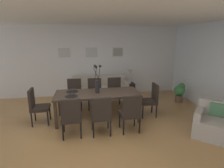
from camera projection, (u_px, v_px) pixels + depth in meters
name	position (u px, v px, depth m)	size (l,w,h in m)	color
ground_plane	(89.00, 138.00, 4.07)	(9.00, 9.00, 0.00)	#A87A47
back_wall_panel	(84.00, 61.00, 6.86)	(9.00, 0.10, 2.60)	silver
ceiling_panel	(85.00, 13.00, 3.80)	(9.00, 7.20, 0.08)	white
dining_table	(97.00, 95.00, 4.86)	(2.20, 0.92, 0.74)	#3D2D23
dining_chair_near_left	(71.00, 116.00, 3.98)	(0.46, 0.46, 0.92)	black
dining_chair_near_right	(75.00, 92.00, 5.66)	(0.45, 0.45, 0.92)	black
dining_chair_far_left	(101.00, 114.00, 4.08)	(0.44, 0.44, 0.92)	black
dining_chair_far_right	(95.00, 92.00, 5.71)	(0.46, 0.46, 0.92)	black
dining_chair_mid_left	(131.00, 112.00, 4.20)	(0.45, 0.45, 0.92)	black
dining_chair_mid_right	(115.00, 91.00, 5.81)	(0.47, 0.47, 0.92)	black
dining_chair_head_west	(37.00, 105.00, 4.63)	(0.45, 0.45, 0.92)	black
dining_chair_head_east	(151.00, 98.00, 5.11)	(0.47, 0.47, 0.92)	black
centerpiece_vase	(97.00, 82.00, 4.78)	(0.21, 0.23, 0.73)	#232326
placemat_near_left	(71.00, 96.00, 4.54)	(0.32, 0.32, 0.01)	black
bowl_near_left	(71.00, 95.00, 4.53)	(0.17, 0.17, 0.07)	#2D2826
placemat_near_right	(72.00, 92.00, 4.94)	(0.32, 0.32, 0.01)	black
bowl_near_right	(72.00, 90.00, 4.93)	(0.17, 0.17, 0.07)	#2D2826
sofa	(100.00, 91.00, 6.66)	(1.94, 0.84, 0.80)	#B2A899
side_table	(129.00, 90.00, 6.84)	(0.36, 0.36, 0.52)	black
table_lamp	(130.00, 73.00, 6.69)	(0.22, 0.22, 0.51)	beige
armchair	(215.00, 123.00, 4.11)	(1.13, 1.13, 0.75)	#ADA399
framed_picture_left	(64.00, 53.00, 6.60)	(0.40, 0.03, 0.33)	#B2ADA3
framed_picture_center	(92.00, 52.00, 6.76)	(0.42, 0.03, 0.35)	#B2ADA3
framed_picture_right	(118.00, 52.00, 6.91)	(0.39, 0.03, 0.33)	#B2ADA3
potted_plant	(180.00, 91.00, 6.26)	(0.36, 0.36, 0.67)	brown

